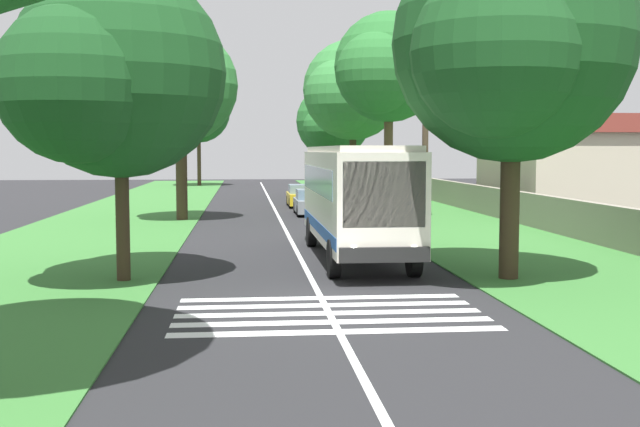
{
  "coord_description": "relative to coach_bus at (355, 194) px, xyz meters",
  "views": [
    {
      "loc": [
        -18.13,
        1.85,
        3.61
      ],
      "look_at": [
        6.64,
        -0.54,
        1.6
      ],
      "focal_mm": 44.17,
      "sensor_mm": 36.0,
      "label": 1
    }
  ],
  "objects": [
    {
      "name": "utility_pole",
      "position": [
        4.3,
        -3.36,
        1.54
      ],
      "size": [
        0.24,
        1.4,
        7.01
      ],
      "color": "#473828",
      "rests_on": "grass_verge_right"
    },
    {
      "name": "trailing_car_1",
      "position": [
        24.24,
        -0.01,
        -1.48
      ],
      "size": [
        4.3,
        1.78,
        1.43
      ],
      "color": "gold",
      "rests_on": "ground"
    },
    {
      "name": "roadside_building",
      "position": [
        19.54,
        -14.86,
        0.69
      ],
      "size": [
        11.22,
        7.08,
        5.56
      ],
      "color": "beige",
      "rests_on": "ground"
    },
    {
      "name": "roadside_tree_left_0",
      "position": [
        54.46,
        8.35,
        5.21
      ],
      "size": [
        7.49,
        6.34,
        10.66
      ],
      "color": "#3D2D1E",
      "rests_on": "grass_verge_left"
    },
    {
      "name": "roadside_tree_right_2",
      "position": [
        14.52,
        -3.61,
        5.54
      ],
      "size": [
        7.05,
        5.74,
        10.67
      ],
      "color": "brown",
      "rests_on": "grass_verge_right"
    },
    {
      "name": "ground",
      "position": [
        -7.66,
        1.8,
        -2.15
      ],
      "size": [
        160.0,
        160.0,
        0.0
      ],
      "primitive_type": "plane",
      "color": "#262628"
    },
    {
      "name": "roadside_tree_right_0",
      "position": [
        26.21,
        -3.35,
        5.24
      ],
      "size": [
        8.14,
        6.7,
        10.88
      ],
      "color": "#3D2D1E",
      "rests_on": "grass_verge_right"
    },
    {
      "name": "roadside_tree_right_3",
      "position": [
        -4.55,
        -3.5,
        4.21
      ],
      "size": [
        8.11,
        6.61,
        9.82
      ],
      "color": "#3D2D1E",
      "rests_on": "grass_verge_right"
    },
    {
      "name": "roadside_wall",
      "position": [
        12.34,
        -9.8,
        -1.33
      ],
      "size": [
        70.0,
        0.4,
        1.55
      ],
      "primitive_type": "cube",
      "color": "gray",
      "rests_on": "grass_verge_right"
    },
    {
      "name": "grass_verge_right",
      "position": [
        7.34,
        -6.4,
        -2.13
      ],
      "size": [
        120.0,
        8.0,
        0.04
      ],
      "primitive_type": "cube",
      "color": "#387533",
      "rests_on": "ground"
    },
    {
      "name": "roadside_tree_left_1",
      "position": [
        15.05,
        6.97,
        4.61
      ],
      "size": [
        6.55,
        5.84,
        9.79
      ],
      "color": "#3D2D1E",
      "rests_on": "grass_verge_left"
    },
    {
      "name": "grass_verge_left",
      "position": [
        7.34,
        10.0,
        -2.13
      ],
      "size": [
        120.0,
        8.0,
        0.04
      ],
      "primitive_type": "cube",
      "color": "#387533",
      "rests_on": "ground"
    },
    {
      "name": "zebra_crossing",
      "position": [
        -8.7,
        1.8,
        -2.14
      ],
      "size": [
        4.05,
        6.8,
        0.01
      ],
      "color": "silver",
      "rests_on": "ground"
    },
    {
      "name": "trailing_car_0",
      "position": [
        17.94,
        -0.07,
        -1.48
      ],
      "size": [
        4.3,
        1.78,
        1.43
      ],
      "color": "gray",
      "rests_on": "ground"
    },
    {
      "name": "centre_line",
      "position": [
        7.34,
        1.8,
        -2.14
      ],
      "size": [
        110.0,
        0.16,
        0.01
      ],
      "primitive_type": "cube",
      "color": "silver",
      "rests_on": "ground"
    },
    {
      "name": "roadside_tree_right_1",
      "position": [
        35.02,
        -3.13,
        3.55
      ],
      "size": [
        6.44,
        5.71,
        8.64
      ],
      "color": "#4C3826",
      "rests_on": "grass_verge_right"
    },
    {
      "name": "coach_bus",
      "position": [
        0.0,
        0.0,
        0.0
      ],
      "size": [
        11.16,
        2.62,
        3.73
      ],
      "color": "silver",
      "rests_on": "ground"
    },
    {
      "name": "roadside_tree_left_2",
      "position": [
        -3.89,
        7.15,
        3.37
      ],
      "size": [
        7.22,
        5.74,
        8.52
      ],
      "color": "#3D2D1E",
      "rests_on": "grass_verge_left"
    }
  ]
}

